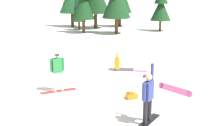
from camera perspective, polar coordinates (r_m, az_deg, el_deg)
ground_plane at (r=10.58m, az=-15.40°, el=-9.77°), size 800.00×800.00×0.00m
snowboarder_foreground at (r=9.18m, az=7.35°, el=-6.82°), size 0.70×1.57×1.99m
snowboarder_midground at (r=12.18m, az=-11.11°, el=-1.54°), size 1.36×1.23×1.78m
snowboarder_background at (r=15.33m, az=1.73°, el=-0.26°), size 1.83×0.64×0.98m
loose_snowboard_near_left at (r=12.39m, az=12.74°, el=-5.26°), size 1.57×0.96×0.27m
backpack_orange at (r=11.44m, az=4.02°, el=-6.67°), size 0.55×0.52×0.29m
pine_tree_slender at (r=31.37m, az=-6.85°, el=11.00°), size 1.56×1.56×4.33m
pine_tree_tall at (r=30.82m, az=10.01°, el=11.66°), size 2.24×2.24×5.15m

